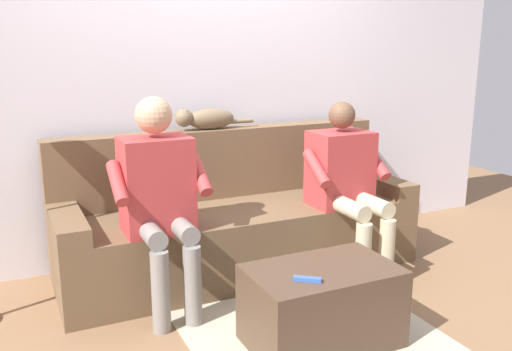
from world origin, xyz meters
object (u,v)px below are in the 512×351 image
object	(u,v)px
cat_on_backrest	(205,119)
remote_blue	(307,279)
person_left_seated	(346,178)
coffee_table	(322,306)
person_right_seated	(159,192)
couch	(236,223)

from	to	relation	value
cat_on_backrest	remote_blue	world-z (taller)	cat_on_backrest
cat_on_backrest	person_left_seated	bearing A→B (deg)	139.96
coffee_table	person_right_seated	world-z (taller)	person_right_seated
coffee_table	person_right_seated	xyz separation A→B (m)	(0.63, -0.75, 0.50)
coffee_table	cat_on_backrest	distance (m)	1.59
coffee_table	couch	bearing A→B (deg)	-90.00
couch	coffee_table	distance (m)	1.12
couch	cat_on_backrest	bearing A→B (deg)	-64.80
couch	cat_on_backrest	world-z (taller)	cat_on_backrest
person_right_seated	cat_on_backrest	size ratio (longest dim) A/B	2.15
remote_blue	couch	bearing A→B (deg)	119.83
person_left_seated	cat_on_backrest	distance (m)	1.04
couch	cat_on_backrest	size ratio (longest dim) A/B	4.18
remote_blue	person_left_seated	bearing A→B (deg)	84.02
couch	person_right_seated	xyz separation A→B (m)	(0.63, 0.36, 0.38)
cat_on_backrest	remote_blue	distance (m)	1.58
person_left_seated	person_right_seated	world-z (taller)	person_right_seated
couch	coffee_table	size ratio (longest dim) A/B	3.16
coffee_table	cat_on_backrest	bearing A→B (deg)	-85.05
person_left_seated	cat_on_backrest	size ratio (longest dim) A/B	2.01
cat_on_backrest	coffee_table	bearing A→B (deg)	94.95
person_left_seated	cat_on_backrest	xyz separation A→B (m)	(0.75, -0.63, 0.36)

